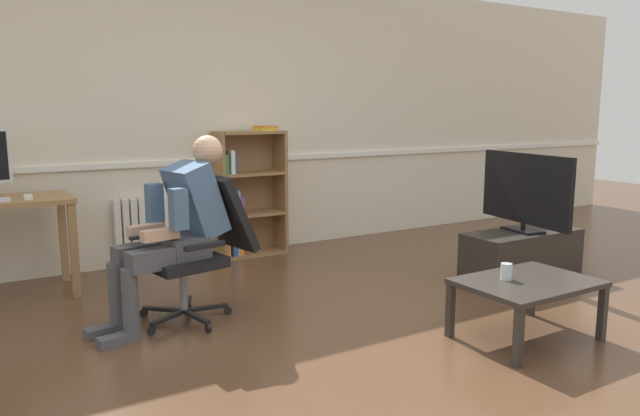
% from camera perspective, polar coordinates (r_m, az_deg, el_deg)
% --- Properties ---
extents(ground_plane, '(18.00, 18.00, 0.00)m').
position_cam_1_polar(ground_plane, '(3.76, 4.93, -12.64)').
color(ground_plane, brown).
extents(back_wall, '(12.00, 0.13, 2.70)m').
position_cam_1_polar(back_wall, '(5.83, -10.66, 8.66)').
color(back_wall, beige).
rests_on(back_wall, ground_plane).
extents(computer_mouse, '(0.06, 0.10, 0.03)m').
position_cam_1_polar(computer_mouse, '(4.89, -26.11, 0.97)').
color(computer_mouse, white).
rests_on(computer_mouse, computer_desk).
extents(bookshelf, '(0.68, 0.29, 1.25)m').
position_cam_1_polar(bookshelf, '(5.80, -7.12, 1.23)').
color(bookshelf, olive).
rests_on(bookshelf, ground_plane).
extents(radiator, '(0.70, 0.08, 0.62)m').
position_cam_1_polar(radiator, '(5.65, -15.55, -2.12)').
color(radiator, white).
rests_on(radiator, ground_plane).
extents(office_chair, '(0.81, 0.63, 0.97)m').
position_cam_1_polar(office_chair, '(4.13, -11.18, -3.14)').
color(office_chair, black).
rests_on(office_chair, ground_plane).
extents(person_seated, '(0.96, 0.48, 1.24)m').
position_cam_1_polar(person_seated, '(4.01, -13.64, -1.66)').
color(person_seated, '#4C4C51').
rests_on(person_seated, ground_plane).
extents(tv_stand, '(1.04, 0.42, 0.41)m').
position_cam_1_polar(tv_stand, '(5.25, 18.68, -4.32)').
color(tv_stand, '#2D2823').
rests_on(tv_stand, ground_plane).
extents(tv_screen, '(0.25, 1.00, 0.64)m').
position_cam_1_polar(tv_screen, '(5.15, 19.01, 1.58)').
color(tv_screen, black).
rests_on(tv_screen, tv_stand).
extents(coffee_table, '(0.82, 0.59, 0.37)m').
position_cam_1_polar(coffee_table, '(3.91, 19.17, -7.13)').
color(coffee_table, '#332D28').
rests_on(coffee_table, ground_plane).
extents(drinking_glass, '(0.07, 0.07, 0.10)m').
position_cam_1_polar(drinking_glass, '(3.86, 17.36, -5.81)').
color(drinking_glass, silver).
rests_on(drinking_glass, coffee_table).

